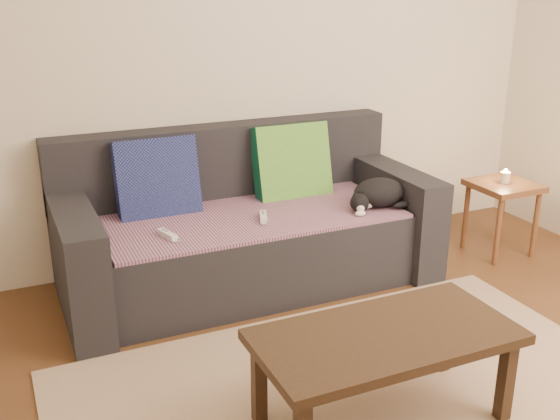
{
  "coord_description": "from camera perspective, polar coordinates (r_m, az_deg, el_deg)",
  "views": [
    {
      "loc": [
        -1.27,
        -1.73,
        1.68
      ],
      "look_at": [
        0.05,
        1.2,
        0.55
      ],
      "focal_mm": 42.0,
      "sensor_mm": 36.0,
      "label": 1
    }
  ],
  "objects": [
    {
      "name": "coffee_table",
      "position": [
        2.61,
        9.14,
        -11.43
      ],
      "size": [
        1.02,
        0.51,
        0.41
      ],
      "color": "black",
      "rests_on": "rug"
    },
    {
      "name": "side_table",
      "position": [
        4.38,
        18.84,
        1.22
      ],
      "size": [
        0.38,
        0.38,
        0.47
      ],
      "color": "brown",
      "rests_on": "ground"
    },
    {
      "name": "cushion_navy",
      "position": [
        3.71,
        -10.67,
        2.62
      ],
      "size": [
        0.46,
        0.21,
        0.47
      ],
      "primitive_type": "cube",
      "rotation": [
        -0.22,
        0.0,
        0.0
      ],
      "color": "#100F41",
      "rests_on": "throw_blanket"
    },
    {
      "name": "candle",
      "position": [
        4.35,
        19.01,
        2.73
      ],
      "size": [
        0.06,
        0.06,
        0.09
      ],
      "color": "beige",
      "rests_on": "side_table"
    },
    {
      "name": "cushion_green",
      "position": [
        3.98,
        1.03,
        4.08
      ],
      "size": [
        0.47,
        0.23,
        0.48
      ],
      "primitive_type": "cube",
      "rotation": [
        -0.24,
        0.0,
        0.0
      ],
      "color": "#0C5035",
      "rests_on": "throw_blanket"
    },
    {
      "name": "sofa",
      "position": [
        3.79,
        -3.0,
        -1.83
      ],
      "size": [
        2.1,
        0.94,
        0.87
      ],
      "color": "#232328",
      "rests_on": "ground"
    },
    {
      "name": "wii_remote_a",
      "position": [
        3.38,
        -9.77,
        -2.14
      ],
      "size": [
        0.07,
        0.15,
        0.03
      ],
      "primitive_type": "cube",
      "rotation": [
        0.0,
        0.0,
        1.83
      ],
      "color": "white",
      "rests_on": "throw_blanket"
    },
    {
      "name": "cat",
      "position": [
        3.81,
        8.5,
        1.42
      ],
      "size": [
        0.41,
        0.31,
        0.16
      ],
      "rotation": [
        0.0,
        0.0,
        -0.29
      ],
      "color": "black",
      "rests_on": "throw_blanket"
    },
    {
      "name": "back_wall",
      "position": [
        3.95,
        -5.59,
        13.8
      ],
      "size": [
        4.5,
        0.04,
        2.6
      ],
      "primitive_type": "cube",
      "color": "beige",
      "rests_on": "ground"
    },
    {
      "name": "rug",
      "position": [
        2.82,
        8.24,
        -17.31
      ],
      "size": [
        2.5,
        1.8,
        0.01
      ],
      "primitive_type": "cube",
      "color": "tan",
      "rests_on": "ground"
    },
    {
      "name": "throw_blanket",
      "position": [
        3.67,
        -2.51,
        -0.55
      ],
      "size": [
        1.66,
        0.74,
        0.02
      ],
      "primitive_type": "cube",
      "color": "#47294D",
      "rests_on": "sofa"
    },
    {
      "name": "wii_remote_b",
      "position": [
        3.58,
        -1.47,
        -0.6
      ],
      "size": [
        0.09,
        0.15,
        0.03
      ],
      "primitive_type": "cube",
      "rotation": [
        0.0,
        0.0,
        1.21
      ],
      "color": "white",
      "rests_on": "throw_blanket"
    }
  ]
}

